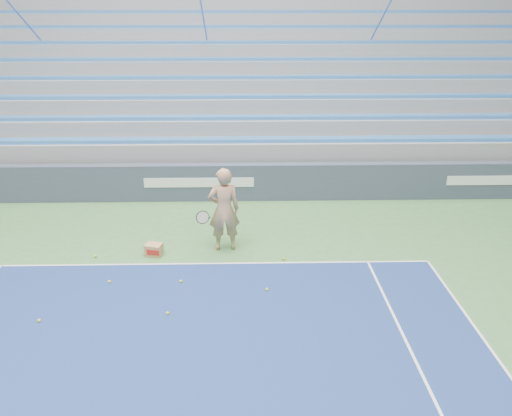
% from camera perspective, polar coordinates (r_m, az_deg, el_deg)
% --- Properties ---
extents(sponsor_barrier, '(30.00, 0.32, 1.10)m').
position_cam_1_polar(sponsor_barrier, '(14.81, -6.46, 2.92)').
color(sponsor_barrier, '#353F52').
rests_on(sponsor_barrier, ground).
extents(bleachers, '(31.00, 9.15, 7.30)m').
position_cam_1_polar(bleachers, '(19.93, -5.32, 13.32)').
color(bleachers, gray).
rests_on(bleachers, ground).
extents(tennis_player, '(1.00, 0.91, 2.02)m').
position_cam_1_polar(tennis_player, '(11.57, -3.70, -0.20)').
color(tennis_player, tan).
rests_on(tennis_player, ground).
extents(ball_box, '(0.43, 0.37, 0.28)m').
position_cam_1_polar(ball_box, '(11.84, -11.58, -4.69)').
color(ball_box, '#AA7E52').
rests_on(ball_box, ground).
extents(tennis_ball_0, '(0.07, 0.07, 0.07)m').
position_cam_1_polar(tennis_ball_0, '(11.46, 3.19, -5.80)').
color(tennis_ball_0, '#CAD62B').
rests_on(tennis_ball_0, ground).
extents(tennis_ball_1, '(0.07, 0.07, 0.07)m').
position_cam_1_polar(tennis_ball_1, '(10.99, -16.41, -8.08)').
color(tennis_ball_1, '#CAD62B').
rests_on(tennis_ball_1, ground).
extents(tennis_ball_2, '(0.07, 0.07, 0.07)m').
position_cam_1_polar(tennis_ball_2, '(9.72, -10.07, -11.76)').
color(tennis_ball_2, '#CAD62B').
rests_on(tennis_ball_2, ground).
extents(tennis_ball_3, '(0.07, 0.07, 0.07)m').
position_cam_1_polar(tennis_ball_3, '(12.14, -17.88, -5.24)').
color(tennis_ball_3, '#CAD62B').
rests_on(tennis_ball_3, ground).
extents(tennis_ball_4, '(0.07, 0.07, 0.07)m').
position_cam_1_polar(tennis_ball_4, '(10.29, 1.25, -9.29)').
color(tennis_ball_4, '#CAD62B').
rests_on(tennis_ball_4, ground).
extents(tennis_ball_5, '(0.07, 0.07, 0.07)m').
position_cam_1_polar(tennis_ball_5, '(10.68, -8.59, -8.30)').
color(tennis_ball_5, '#CAD62B').
rests_on(tennis_ball_5, ground).
extents(tennis_ball_6, '(0.07, 0.07, 0.07)m').
position_cam_1_polar(tennis_ball_6, '(10.20, -23.55, -11.73)').
color(tennis_ball_6, '#CAD62B').
rests_on(tennis_ball_6, ground).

